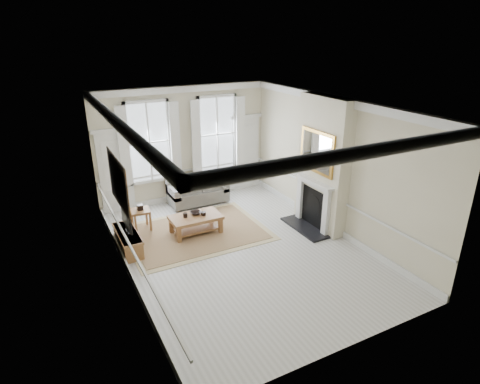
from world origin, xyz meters
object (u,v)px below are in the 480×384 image
side_table (141,214)px  coffee_table (196,219)px  sofa (197,191)px  tv_stand (128,241)px

side_table → coffee_table: side_table is taller
sofa → tv_stand: 3.13m
sofa → tv_stand: size_ratio=1.33×
sofa → coffee_table: (-0.77, -1.83, 0.05)m
side_table → coffee_table: 1.44m
coffee_table → side_table: bearing=144.8°
sofa → tv_stand: bearing=-142.9°
side_table → coffee_table: (1.18, -0.82, -0.06)m
side_table → tv_stand: 1.06m
tv_stand → coffee_table: bearing=1.8°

